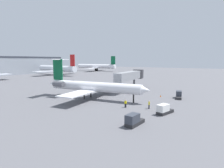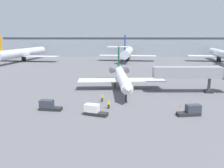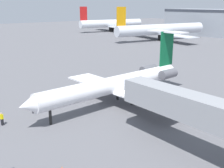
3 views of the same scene
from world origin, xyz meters
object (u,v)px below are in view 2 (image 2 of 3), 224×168
(ground_crew_marshaller, at_px, (109,104))
(baggage_tug_spare, at_px, (49,106))
(parked_airliner_west_mid, at_px, (23,53))
(parked_airliner_east_mid, at_px, (219,54))
(baggage_tug_lead, at_px, (191,111))
(regional_jet, at_px, (121,76))
(traffic_cone_near, at_px, (180,106))
(parked_airliner_centre, at_px, (127,53))
(jet_bridge, at_px, (198,73))
(ground_crew_loader, at_px, (102,98))
(baggage_tug_trailing, at_px, (94,110))

(ground_crew_marshaller, bearing_deg, baggage_tug_spare, -173.05)
(ground_crew_marshaller, bearing_deg, parked_airliner_west_mid, 122.02)
(parked_airliner_west_mid, relative_size, parked_airliner_east_mid, 1.19)
(baggage_tug_lead, relative_size, baggage_tug_spare, 1.01)
(regional_jet, xyz_separation_m, ground_crew_marshaller, (-2.35, -16.82, -2.46))
(ground_crew_marshaller, height_order, parked_airliner_west_mid, parked_airliner_west_mid)
(regional_jet, height_order, baggage_tug_spare, regional_jet)
(traffic_cone_near, height_order, parked_airliner_centre, parked_airliner_centre)
(parked_airliner_west_mid, bearing_deg, ground_crew_marshaller, -57.98)
(regional_jet, height_order, ground_crew_marshaller, regional_jet)
(baggage_tug_spare, distance_m, traffic_cone_near, 24.73)
(regional_jet, relative_size, traffic_cone_near, 54.09)
(jet_bridge, distance_m, baggage_tug_spare, 34.76)
(ground_crew_marshaller, bearing_deg, parked_airliner_east_mid, 57.21)
(regional_jet, distance_m, ground_crew_loader, 13.03)
(ground_crew_loader, xyz_separation_m, parked_airliner_west_mid, (-47.49, 73.85, 3.60))
(baggage_tug_trailing, bearing_deg, ground_crew_marshaller, 57.75)
(parked_airliner_west_mid, bearing_deg, baggage_tug_lead, -52.17)
(baggage_tug_spare, height_order, parked_airliner_west_mid, parked_airliner_west_mid)
(parked_airliner_east_mid, bearing_deg, ground_crew_loader, -125.12)
(parked_airliner_west_mid, bearing_deg, ground_crew_loader, -57.26)
(baggage_tug_spare, height_order, parked_airliner_east_mid, parked_airliner_east_mid)
(regional_jet, distance_m, traffic_cone_near, 19.31)
(baggage_tug_lead, xyz_separation_m, traffic_cone_near, (-0.69, 4.62, -0.56))
(ground_crew_marshaller, bearing_deg, jet_bridge, 33.48)
(regional_jet, distance_m, baggage_tug_trailing, 21.21)
(regional_jet, distance_m, jet_bridge, 18.31)
(jet_bridge, xyz_separation_m, baggage_tug_spare, (-31.22, -14.75, -4.00))
(parked_airliner_centre, xyz_separation_m, parked_airliner_east_mid, (47.67, -1.30, -0.28))
(parked_airliner_centre, bearing_deg, traffic_cone_near, -84.26)
(baggage_tug_trailing, bearing_deg, regional_jet, 77.13)
(baggage_tug_trailing, bearing_deg, baggage_tug_spare, 164.55)
(parked_airliner_centre, relative_size, parked_airliner_east_mid, 0.97)
(baggage_tug_spare, relative_size, traffic_cone_near, 7.51)
(baggage_tug_trailing, xyz_separation_m, baggage_tug_spare, (-8.60, 2.38, 0.00))
(regional_jet, xyz_separation_m, ground_crew_loader, (-3.95, -12.18, -2.46))
(baggage_tug_trailing, height_order, parked_airliner_centre, parked_airliner_centre)
(regional_jet, height_order, baggage_tug_lead, regional_jet)
(baggage_tug_lead, bearing_deg, ground_crew_loader, 153.84)
(traffic_cone_near, xyz_separation_m, parked_airliner_centre, (-8.25, 82.18, 4.18))
(jet_bridge, relative_size, parked_airliner_west_mid, 0.43)
(baggage_tug_lead, bearing_deg, parked_airliner_east_mid, 65.64)
(ground_crew_marshaller, height_order, baggage_tug_lead, baggage_tug_lead)
(ground_crew_loader, bearing_deg, parked_airliner_centre, 84.96)
(jet_bridge, xyz_separation_m, traffic_cone_near, (-6.65, -11.96, -4.56))
(baggage_tug_trailing, bearing_deg, parked_airliner_centre, 84.96)
(jet_bridge, bearing_deg, baggage_tug_trailing, -142.87)
(jet_bridge, distance_m, parked_airliner_east_mid, 76.32)
(baggage_tug_spare, relative_size, parked_airliner_east_mid, 0.11)
(regional_jet, xyz_separation_m, parked_airliner_east_mid, (50.69, 65.51, 0.86))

